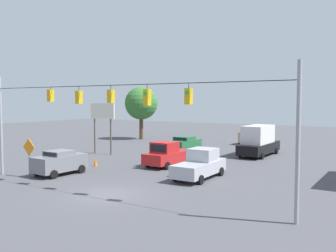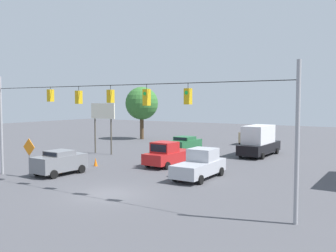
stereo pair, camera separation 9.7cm
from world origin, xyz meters
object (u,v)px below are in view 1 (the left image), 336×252
at_px(roadside_billboard, 102,117).
at_px(tree_horizon_left, 141,103).
at_px(sedan_grey_parked_shoulder, 60,162).
at_px(traffic_cone_nearest, 60,169).
at_px(box_truck_black_oncoming_deep, 259,141).
at_px(traffic_cone_second, 79,165).
at_px(sedan_tan_withflow_deep, 251,136).
at_px(pickup_truck_red_withflow_mid, 168,155).
at_px(traffic_cone_third, 95,162).
at_px(overhead_signal_span, 112,115).
at_px(work_zone_sign, 29,150).
at_px(pickup_truck_silver_crossing_near, 200,165).
at_px(sedan_green_withflow_far, 184,145).

height_order(roadside_billboard, tree_horizon_left, tree_horizon_left).
distance_m(sedan_grey_parked_shoulder, roadside_billboard, 11.74).
bearing_deg(traffic_cone_nearest, box_truck_black_oncoming_deep, -120.02).
bearing_deg(traffic_cone_second, traffic_cone_nearest, 87.68).
height_order(traffic_cone_nearest, tree_horizon_left, tree_horizon_left).
relative_size(sedan_tan_withflow_deep, pickup_truck_red_withflow_mid, 0.76).
bearing_deg(tree_horizon_left, sedan_tan_withflow_deep, -172.02).
bearing_deg(pickup_truck_red_withflow_mid, sedan_grey_parked_shoulder, 57.14).
bearing_deg(traffic_cone_third, overhead_signal_span, 138.99).
xyz_separation_m(traffic_cone_nearest, tree_horizon_left, (10.15, -24.50, 4.88)).
relative_size(box_truck_black_oncoming_deep, traffic_cone_third, 9.38).
bearing_deg(traffic_cone_third, sedan_tan_withflow_deep, -103.99).
relative_size(pickup_truck_red_withflow_mid, work_zone_sign, 1.83).
distance_m(sedan_tan_withflow_deep, pickup_truck_silver_crossing_near, 22.92).
distance_m(sedan_grey_parked_shoulder, pickup_truck_red_withflow_mid, 9.09).
height_order(sedan_green_withflow_far, work_zone_sign, work_zone_sign).
height_order(box_truck_black_oncoming_deep, traffic_cone_second, box_truck_black_oncoming_deep).
bearing_deg(traffic_cone_nearest, work_zone_sign, 66.13).
height_order(sedan_grey_parked_shoulder, box_truck_black_oncoming_deep, box_truck_black_oncoming_deep).
bearing_deg(traffic_cone_second, sedan_tan_withflow_deep, -102.91).
distance_m(sedan_tan_withflow_deep, traffic_cone_second, 25.50).
relative_size(pickup_truck_silver_crossing_near, roadside_billboard, 0.99).
xyz_separation_m(traffic_cone_nearest, roadside_billboard, (4.55, -9.95, 3.56)).
height_order(sedan_green_withflow_far, roadside_billboard, roadside_billboard).
relative_size(sedan_green_withflow_far, traffic_cone_nearest, 5.60).
bearing_deg(traffic_cone_second, box_truck_black_oncoming_deep, -122.77).
height_order(sedan_tan_withflow_deep, traffic_cone_nearest, sedan_tan_withflow_deep).
distance_m(traffic_cone_third, roadside_billboard, 8.43).
distance_m(traffic_cone_nearest, traffic_cone_third, 3.87).
height_order(pickup_truck_silver_crossing_near, traffic_cone_second, pickup_truck_silver_crossing_near).
bearing_deg(roadside_billboard, pickup_truck_silver_crossing_near, 158.47).
bearing_deg(traffic_cone_nearest, pickup_truck_red_withflow_mid, -125.66).
bearing_deg(work_zone_sign, traffic_cone_second, -104.11).
relative_size(overhead_signal_span, pickup_truck_red_withflow_mid, 4.24).
bearing_deg(roadside_billboard, pickup_truck_red_withflow_mid, 165.00).
relative_size(sedan_green_withflow_far, pickup_truck_red_withflow_mid, 0.79).
bearing_deg(sedan_tan_withflow_deep, sedan_green_withflow_far, 79.21).
xyz_separation_m(traffic_cone_second, traffic_cone_third, (0.00, -1.98, 0.00)).
xyz_separation_m(traffic_cone_third, roadside_billboard, (4.63, -6.08, 3.56)).
xyz_separation_m(traffic_cone_third, tree_horizon_left, (10.22, -20.63, 4.88)).
relative_size(box_truck_black_oncoming_deep, work_zone_sign, 2.42).
xyz_separation_m(pickup_truck_silver_crossing_near, tree_horizon_left, (20.14, -20.29, 4.27)).
bearing_deg(traffic_cone_second, tree_horizon_left, -65.67).
bearing_deg(sedan_green_withflow_far, roadside_billboard, 25.59).
relative_size(work_zone_sign, tree_horizon_left, 0.37).
xyz_separation_m(pickup_truck_red_withflow_mid, work_zone_sign, (6.18, 9.41, 1.01)).
bearing_deg(box_truck_black_oncoming_deep, traffic_cone_second, 57.23).
relative_size(sedan_green_withflow_far, work_zone_sign, 1.45).
bearing_deg(roadside_billboard, work_zone_sign, 106.79).
height_order(sedan_tan_withflow_deep, traffic_cone_second, sedan_tan_withflow_deep).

